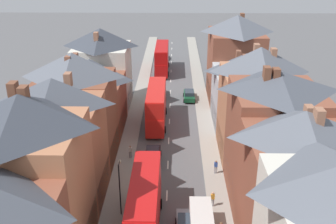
{
  "coord_description": "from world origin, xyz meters",
  "views": [
    {
      "loc": [
        0.69,
        -15.26,
        23.71
      ],
      "look_at": [
        -0.2,
        36.02,
        1.46
      ],
      "focal_mm": 42.0,
      "sensor_mm": 36.0,
      "label": 1
    }
  ],
  "objects_px": {
    "double_decker_bus_lead": "(162,58)",
    "pedestrian_far_right": "(130,151)",
    "car_mid_black": "(189,95)",
    "pedestrian_mid_right": "(213,198)",
    "pedestrian_far_left": "(216,166)",
    "street_lamp": "(120,185)",
    "car_parked_left_a": "(153,155)",
    "car_near_blue": "(163,55)",
    "double_decker_bus_mid_street": "(156,105)",
    "double_decker_bus_far_approaching": "(145,205)",
    "car_near_silver": "(159,91)"
  },
  "relations": [
    {
      "from": "double_decker_bus_lead",
      "to": "pedestrian_far_right",
      "type": "height_order",
      "value": "double_decker_bus_lead"
    },
    {
      "from": "double_decker_bus_lead",
      "to": "street_lamp",
      "type": "bearing_deg",
      "value": -93.14
    },
    {
      "from": "double_decker_bus_mid_street",
      "to": "pedestrian_mid_right",
      "type": "bearing_deg",
      "value": -71.78
    },
    {
      "from": "car_near_silver",
      "to": "car_mid_black",
      "type": "height_order",
      "value": "car_near_silver"
    },
    {
      "from": "car_near_silver",
      "to": "street_lamp",
      "type": "height_order",
      "value": "street_lamp"
    },
    {
      "from": "car_parked_left_a",
      "to": "street_lamp",
      "type": "xyz_separation_m",
      "value": [
        -2.45,
        -9.99,
        2.44
      ]
    },
    {
      "from": "pedestrian_far_left",
      "to": "pedestrian_far_right",
      "type": "height_order",
      "value": "same"
    },
    {
      "from": "car_parked_left_a",
      "to": "pedestrian_mid_right",
      "type": "xyz_separation_m",
      "value": [
        6.25,
        -8.75,
        0.23
      ]
    },
    {
      "from": "double_decker_bus_far_approaching",
      "to": "street_lamp",
      "type": "relative_size",
      "value": 1.96
    },
    {
      "from": "car_parked_left_a",
      "to": "pedestrian_far_right",
      "type": "xyz_separation_m",
      "value": [
        -2.67,
        0.42,
        0.23
      ]
    },
    {
      "from": "double_decker_bus_far_approaching",
      "to": "car_parked_left_a",
      "type": "xyz_separation_m",
      "value": [
        0.01,
        12.32,
        -2.01
      ]
    },
    {
      "from": "car_mid_black",
      "to": "pedestrian_far_right",
      "type": "height_order",
      "value": "pedestrian_far_right"
    },
    {
      "from": "car_near_silver",
      "to": "street_lamp",
      "type": "relative_size",
      "value": 0.79
    },
    {
      "from": "double_decker_bus_mid_street",
      "to": "pedestrian_far_right",
      "type": "relative_size",
      "value": 6.71
    },
    {
      "from": "double_decker_bus_far_approaching",
      "to": "pedestrian_far_right",
      "type": "distance_m",
      "value": 13.13
    },
    {
      "from": "double_decker_bus_far_approaching",
      "to": "pedestrian_far_left",
      "type": "relative_size",
      "value": 6.71
    },
    {
      "from": "street_lamp",
      "to": "double_decker_bus_mid_street",
      "type": "bearing_deg",
      "value": 83.13
    },
    {
      "from": "car_mid_black",
      "to": "street_lamp",
      "type": "bearing_deg",
      "value": -103.94
    },
    {
      "from": "pedestrian_mid_right",
      "to": "car_near_silver",
      "type": "bearing_deg",
      "value": 101.8
    },
    {
      "from": "double_decker_bus_lead",
      "to": "pedestrian_far_left",
      "type": "height_order",
      "value": "double_decker_bus_lead"
    },
    {
      "from": "pedestrian_mid_right",
      "to": "car_parked_left_a",
      "type": "bearing_deg",
      "value": 125.56
    },
    {
      "from": "pedestrian_far_left",
      "to": "street_lamp",
      "type": "relative_size",
      "value": 0.29
    },
    {
      "from": "double_decker_bus_lead",
      "to": "double_decker_bus_mid_street",
      "type": "bearing_deg",
      "value": -90.0
    },
    {
      "from": "car_mid_black",
      "to": "pedestrian_far_left",
      "type": "height_order",
      "value": "pedestrian_far_left"
    },
    {
      "from": "car_parked_left_a",
      "to": "pedestrian_far_left",
      "type": "relative_size",
      "value": 2.47
    },
    {
      "from": "double_decker_bus_mid_street",
      "to": "car_parked_left_a",
      "type": "distance_m",
      "value": 10.47
    },
    {
      "from": "car_parked_left_a",
      "to": "pedestrian_far_right",
      "type": "bearing_deg",
      "value": 171.14
    },
    {
      "from": "pedestrian_mid_right",
      "to": "pedestrian_far_left",
      "type": "distance_m",
      "value": 5.97
    },
    {
      "from": "car_near_blue",
      "to": "street_lamp",
      "type": "distance_m",
      "value": 53.95
    },
    {
      "from": "double_decker_bus_lead",
      "to": "double_decker_bus_far_approaching",
      "type": "xyz_separation_m",
      "value": [
        0.0,
        -46.86,
        0.0
      ]
    },
    {
      "from": "car_parked_left_a",
      "to": "car_near_silver",
      "type": "bearing_deg",
      "value": 90.0
    },
    {
      "from": "double_decker_bus_lead",
      "to": "car_mid_black",
      "type": "relative_size",
      "value": 2.45
    },
    {
      "from": "car_parked_left_a",
      "to": "car_mid_black",
      "type": "height_order",
      "value": "car_parked_left_a"
    },
    {
      "from": "double_decker_bus_mid_street",
      "to": "pedestrian_mid_right",
      "type": "height_order",
      "value": "double_decker_bus_mid_street"
    },
    {
      "from": "double_decker_bus_lead",
      "to": "car_mid_black",
      "type": "bearing_deg",
      "value": -71.77
    },
    {
      "from": "double_decker_bus_lead",
      "to": "car_mid_black",
      "type": "xyz_separation_m",
      "value": [
        4.91,
        -14.91,
        -2.01
      ]
    },
    {
      "from": "double_decker_bus_far_approaching",
      "to": "double_decker_bus_mid_street",
      "type": "bearing_deg",
      "value": 90.0
    },
    {
      "from": "car_parked_left_a",
      "to": "car_near_blue",
      "type": "bearing_deg",
      "value": 90.0
    },
    {
      "from": "pedestrian_far_left",
      "to": "car_near_silver",
      "type": "bearing_deg",
      "value": 106.49
    },
    {
      "from": "street_lamp",
      "to": "double_decker_bus_lead",
      "type": "bearing_deg",
      "value": 86.86
    },
    {
      "from": "double_decker_bus_lead",
      "to": "pedestrian_mid_right",
      "type": "height_order",
      "value": "double_decker_bus_lead"
    },
    {
      "from": "car_near_silver",
      "to": "car_parked_left_a",
      "type": "distance_m",
      "value": 21.18
    },
    {
      "from": "double_decker_bus_mid_street",
      "to": "pedestrian_far_right",
      "type": "bearing_deg",
      "value": -105.08
    },
    {
      "from": "pedestrian_far_left",
      "to": "double_decker_bus_lead",
      "type": "bearing_deg",
      "value": 100.78
    },
    {
      "from": "car_near_blue",
      "to": "pedestrian_mid_right",
      "type": "distance_m",
      "value": 52.97
    },
    {
      "from": "double_decker_bus_far_approaching",
      "to": "pedestrian_mid_right",
      "type": "relative_size",
      "value": 6.71
    },
    {
      "from": "double_decker_bus_lead",
      "to": "double_decker_bus_far_approaching",
      "type": "relative_size",
      "value": 1.0
    },
    {
      "from": "double_decker_bus_mid_street",
      "to": "car_parked_left_a",
      "type": "relative_size",
      "value": 2.71
    },
    {
      "from": "car_mid_black",
      "to": "pedestrian_far_left",
      "type": "relative_size",
      "value": 2.74
    },
    {
      "from": "double_decker_bus_lead",
      "to": "pedestrian_mid_right",
      "type": "distance_m",
      "value": 43.77
    }
  ]
}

